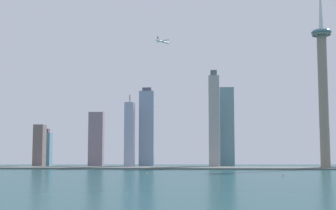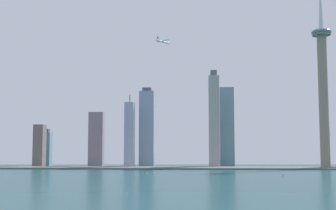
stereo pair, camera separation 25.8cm
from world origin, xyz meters
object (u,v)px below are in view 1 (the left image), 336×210
Objects in this scene: observation_tower at (323,79)px; skyscraper_0 at (130,135)px; skyscraper_5 at (46,149)px; skyscraper_10 at (96,139)px; airplane at (163,42)px; channel_buoy_1 at (147,173)px; skyscraper_4 at (214,120)px; skyscraper_9 at (39,146)px; skyscraper_8 at (227,127)px; channel_buoy_0 at (283,175)px; skyscraper_6 at (147,128)px.

skyscraper_0 is (-335.05, 28.94, -94.17)m from observation_tower.
skyscraper_5 is 0.71× the size of skyscraper_10.
skyscraper_10 is at bearing 156.48° from skyscraper_0.
observation_tower reaches higher than airplane.
skyscraper_0 reaches higher than channel_buoy_1.
skyscraper_4 reaches higher than skyscraper_9.
skyscraper_0 reaches higher than skyscraper_5.
observation_tower is 193.43m from skyscraper_8.
channel_buoy_0 is at bearing -117.18° from observation_tower.
airplane is at bearing -66.75° from skyscraper_6.
skyscraper_9 is at bearing -175.36° from skyscraper_8.
skyscraper_6 is at bearing 1.71° from skyscraper_10.
skyscraper_10 is (-217.47, 19.96, -33.44)m from skyscraper_4.
airplane reaches higher than skyscraper_4.
channel_buoy_1 is at bearing -116.02° from skyscraper_8.
channel_buoy_0 is (72.76, -254.11, -83.12)m from skyscraper_4.
skyscraper_4 is 49.84m from skyscraper_8.
skyscraper_10 is (-243.10, -21.65, -23.64)m from skyscraper_8.
skyscraper_4 is at bearing 3.36° from skyscraper_0.
skyscraper_0 is 153.69m from skyscraper_4.
skyscraper_5 is at bearing 90.38° from skyscraper_9.
skyscraper_0 is at bearing -23.52° from skyscraper_10.
skyscraper_9 is (0.24, -36.93, 5.42)m from skyscraper_5.
skyscraper_6 is 0.99× the size of skyscraper_8.
skyscraper_4 is at bearing -5.24° from skyscraper_10.
skyscraper_8 is 351.00m from skyscraper_9.
skyscraper_8 is (348.31, -8.66, 40.78)m from skyscraper_5.
skyscraper_4 reaches higher than skyscraper_10.
skyscraper_4 reaches higher than skyscraper_6.
skyscraper_0 is 1.67× the size of skyscraper_9.
skyscraper_9 is 478.71m from channel_buoy_0.
skyscraper_4 is 2.24× the size of skyscraper_9.
skyscraper_8 is at bearing 99.06° from channel_buoy_0.
skyscraper_6 is 150.29m from skyscraper_8.
skyscraper_8 reaches higher than skyscraper_9.
airplane is (234.58, -73.39, 176.25)m from skyscraper_9.
channel_buoy_1 is at bearing -45.09° from skyscraper_9.
skyscraper_0 is at bearing 88.06° from airplane.
skyscraper_10 reaches higher than channel_buoy_0.
skyscraper_6 is 54.24× the size of channel_buoy_1.
airplane is (-160.62, 194.07, 214.22)m from channel_buoy_0.
channel_buoy_0 is at bearing -43.36° from skyscraper_10.
airplane is at bearing -25.16° from skyscraper_5.
skyscraper_6 reaches higher than skyscraper_10.
skyscraper_8 is (176.84, 50.48, 16.20)m from skyscraper_0.
airplane is (129.61, -80.01, 164.54)m from skyscraper_10.
channel_buoy_0 is 0.08× the size of airplane.
skyscraper_4 is (-183.84, 37.81, -68.17)m from observation_tower.
skyscraper_5 is (-322.69, 50.27, -50.58)m from skyscraper_4.
skyscraper_0 is at bearing 104.68° from channel_buoy_1.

